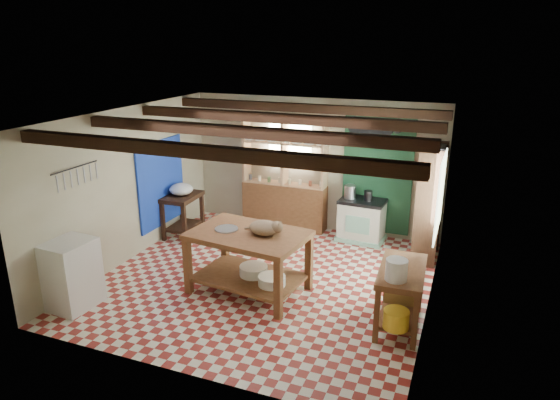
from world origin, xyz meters
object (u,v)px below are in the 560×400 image
at_px(prep_table, 183,215).
at_px(right_counter, 400,297).
at_px(cat, 265,228).
at_px(white_cabinet, 72,274).
at_px(work_table, 249,262).
at_px(stove, 362,220).

distance_m(prep_table, right_counter, 4.70).
height_order(prep_table, right_counter, prep_table).
distance_m(right_counter, cat, 2.11).
distance_m(prep_table, white_cabinet, 2.88).
bearing_deg(white_cabinet, work_table, 35.48).
relative_size(stove, prep_table, 1.00).
relative_size(work_table, stove, 2.02).
height_order(stove, prep_table, prep_table).
bearing_deg(right_counter, work_table, 173.92).
height_order(stove, right_counter, right_counter).
distance_m(stove, white_cabinet, 5.09).
height_order(stove, white_cabinet, white_cabinet).
xyz_separation_m(prep_table, right_counter, (4.38, -1.69, -0.00)).
bearing_deg(stove, right_counter, -64.03).
distance_m(work_table, cat, 0.63).
relative_size(right_counter, cat, 2.47).
bearing_deg(stove, work_table, -110.45).
relative_size(stove, white_cabinet, 0.84).
bearing_deg(work_table, stove, 72.88).
bearing_deg(right_counter, prep_table, 156.05).
xyz_separation_m(work_table, cat, (0.25, 0.02, 0.58)).
xyz_separation_m(work_table, stove, (1.15, 2.57, -0.07)).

